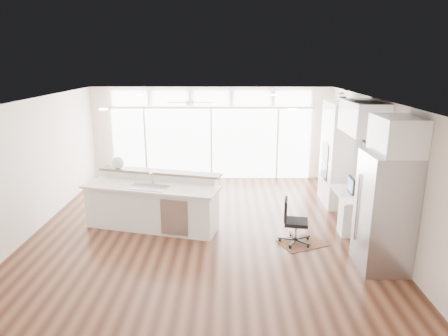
{
  "coord_description": "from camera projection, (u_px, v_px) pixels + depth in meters",
  "views": [
    {
      "loc": [
        0.49,
        -7.6,
        3.46
      ],
      "look_at": [
        0.41,
        0.6,
        1.22
      ],
      "focal_mm": 32.0,
      "sensor_mm": 36.0,
      "label": 1
    }
  ],
  "objects": [
    {
      "name": "floor",
      "position": [
        204.0,
        233.0,
        8.25
      ],
      "size": [
        7.0,
        8.0,
        0.02
      ],
      "primitive_type": "cube",
      "color": "#3B1E12",
      "rests_on": "ground"
    },
    {
      "name": "ceiling",
      "position": [
        202.0,
        101.0,
        7.54
      ],
      "size": [
        7.0,
        8.0,
        0.02
      ],
      "primitive_type": "cube",
      "color": "white",
      "rests_on": "wall_back"
    },
    {
      "name": "wall_back",
      "position": [
        211.0,
        133.0,
        11.75
      ],
      "size": [
        7.0,
        0.04,
        2.7
      ],
      "primitive_type": "cube",
      "color": "#F1E1D1",
      "rests_on": "floor"
    },
    {
      "name": "wall_front",
      "position": [
        179.0,
        275.0,
        4.03
      ],
      "size": [
        7.0,
        0.04,
        2.7
      ],
      "primitive_type": "cube",
      "color": "#F1E1D1",
      "rests_on": "floor"
    },
    {
      "name": "wall_left",
      "position": [
        27.0,
        169.0,
        7.93
      ],
      "size": [
        0.04,
        8.0,
        2.7
      ],
      "primitive_type": "cube",
      "color": "#F1E1D1",
      "rests_on": "floor"
    },
    {
      "name": "wall_right",
      "position": [
        380.0,
        170.0,
        7.86
      ],
      "size": [
        0.04,
        8.0,
        2.7
      ],
      "primitive_type": "cube",
      "color": "#F1E1D1",
      "rests_on": "floor"
    },
    {
      "name": "glass_wall",
      "position": [
        211.0,
        144.0,
        11.77
      ],
      "size": [
        5.8,
        0.06,
        2.08
      ],
      "primitive_type": "cube",
      "color": "white",
      "rests_on": "wall_back"
    },
    {
      "name": "transom_row",
      "position": [
        211.0,
        98.0,
        11.42
      ],
      "size": [
        5.9,
        0.06,
        0.4
      ],
      "primitive_type": "cube",
      "color": "white",
      "rests_on": "wall_back"
    },
    {
      "name": "desk_window",
      "position": [
        374.0,
        157.0,
        8.09
      ],
      "size": [
        0.04,
        0.85,
        0.85
      ],
      "primitive_type": "cube",
      "color": "silver",
      "rests_on": "wall_right"
    },
    {
      "name": "ceiling_fan",
      "position": [
        190.0,
        99.0,
        10.3
      ],
      "size": [
        1.16,
        1.16,
        0.32
      ],
      "primitive_type": "cube",
      "color": "silver",
      "rests_on": "ceiling"
    },
    {
      "name": "recessed_lights",
      "position": [
        203.0,
        101.0,
        7.74
      ],
      "size": [
        3.4,
        3.0,
        0.02
      ],
      "primitive_type": "cube",
      "color": "white",
      "rests_on": "ceiling"
    },
    {
      "name": "oven_cabinet",
      "position": [
        339.0,
        154.0,
        9.62
      ],
      "size": [
        0.64,
        1.2,
        2.5
      ],
      "primitive_type": "cube",
      "color": "white",
      "rests_on": "floor"
    },
    {
      "name": "desk_nook",
      "position": [
        353.0,
        211.0,
        8.41
      ],
      "size": [
        0.72,
        1.3,
        0.76
      ],
      "primitive_type": "cube",
      "color": "white",
      "rests_on": "floor"
    },
    {
      "name": "upper_cabinets",
      "position": [
        363.0,
        117.0,
        7.89
      ],
      "size": [
        0.64,
        1.3,
        0.64
      ],
      "primitive_type": "cube",
      "color": "white",
      "rests_on": "wall_right"
    },
    {
      "name": "refrigerator",
      "position": [
        385.0,
        212.0,
        6.65
      ],
      "size": [
        0.76,
        0.9,
        2.0
      ],
      "primitive_type": "cube",
      "color": "#A6A6AB",
      "rests_on": "floor"
    },
    {
      "name": "fridge_cabinet",
      "position": [
        397.0,
        135.0,
        6.31
      ],
      "size": [
        0.64,
        0.9,
        0.6
      ],
      "primitive_type": "cube",
      "color": "white",
      "rests_on": "wall_right"
    },
    {
      "name": "framed_photos",
      "position": [
        363.0,
        157.0,
        8.73
      ],
      "size": [
        0.06,
        0.22,
        0.8
      ],
      "primitive_type": "cube",
      "color": "black",
      "rests_on": "wall_right"
    },
    {
      "name": "kitchen_island",
      "position": [
        152.0,
        202.0,
        8.34
      ],
      "size": [
        3.03,
        1.74,
        1.13
      ],
      "primitive_type": "cube",
      "rotation": [
        0.0,
        0.0,
        -0.25
      ],
      "color": "white",
      "rests_on": "floor"
    },
    {
      "name": "rug",
      "position": [
        302.0,
        243.0,
        7.76
      ],
      "size": [
        1.02,
        0.9,
        0.01
      ],
      "primitive_type": "cube",
      "rotation": [
        0.0,
        0.0,
        0.41
      ],
      "color": "#3C1E13",
      "rests_on": "floor"
    },
    {
      "name": "office_chair",
      "position": [
        296.0,
        222.0,
        7.67
      ],
      "size": [
        0.52,
        0.49,
        0.88
      ],
      "primitive_type": "cube",
      "rotation": [
        0.0,
        0.0,
        -0.17
      ],
      "color": "black",
      "rests_on": "floor"
    },
    {
      "name": "fishbowl",
      "position": [
        118.0,
        163.0,
        8.76
      ],
      "size": [
        0.32,
        0.32,
        0.27
      ],
      "primitive_type": "sphere",
      "rotation": [
        0.0,
        0.0,
        -0.23
      ],
      "color": "white",
      "rests_on": "kitchen_island"
    },
    {
      "name": "monitor",
      "position": [
        351.0,
        185.0,
        8.26
      ],
      "size": [
        0.08,
        0.44,
        0.37
      ],
      "primitive_type": "cube",
      "rotation": [
        0.0,
        0.0,
        -0.02
      ],
      "color": "black",
      "rests_on": "desk_nook"
    },
    {
      "name": "keyboard",
      "position": [
        342.0,
        193.0,
        8.31
      ],
      "size": [
        0.14,
        0.3,
        0.01
      ],
      "primitive_type": "cube",
      "rotation": [
        0.0,
        0.0,
        -0.1
      ],
      "color": "white",
      "rests_on": "desk_nook"
    },
    {
      "name": "potted_plant",
      "position": [
        343.0,
        97.0,
        9.26
      ],
      "size": [
        0.27,
        0.3,
        0.23
      ],
      "primitive_type": "imported",
      "rotation": [
        0.0,
        0.0,
        0.04
      ],
      "color": "#245525",
      "rests_on": "oven_cabinet"
    }
  ]
}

